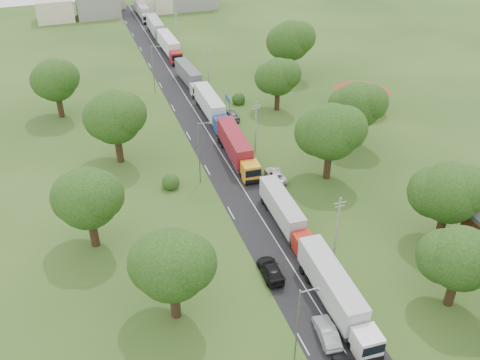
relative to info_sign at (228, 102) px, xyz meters
name	(u,v)px	position (x,y,z in m)	size (l,w,h in m)	color
ground	(271,233)	(-5.20, -35.00, -3.00)	(260.00, 260.00, 0.00)	#284517
road	(225,160)	(-5.20, -15.00, -3.00)	(8.00, 200.00, 0.04)	black
info_sign	(228,102)	(0.00, 0.00, 0.00)	(0.12, 3.10, 4.10)	slate
pole_1	(337,228)	(0.30, -42.00, 1.68)	(1.60, 0.24, 9.00)	gray
pole_2	(256,126)	(0.30, -14.00, 1.68)	(1.60, 0.24, 9.00)	gray
pole_3	(208,67)	(0.30, 14.00, 1.68)	(1.60, 0.24, 9.00)	gray
pole_4	(177,28)	(0.30, 42.00, 1.68)	(1.60, 0.24, 9.00)	gray
pole_5	(154,0)	(0.30, 70.00, 1.68)	(1.60, 0.24, 9.00)	gray
lamp_0	(299,325)	(-10.55, -55.00, 2.55)	(2.03, 0.22, 10.00)	slate
lamp_1	(200,150)	(-10.55, -20.00, 2.55)	(2.03, 0.22, 10.00)	slate
lamp_2	(154,67)	(-10.55, 15.00, 2.55)	(2.03, 0.22, 10.00)	slate
tree_2	(460,258)	(8.79, -52.86, 3.59)	(8.00, 8.00, 10.10)	#382616
tree_3	(449,192)	(14.79, -42.84, 4.22)	(8.80, 8.80, 11.07)	#382616
tree_4	(330,131)	(7.79, -24.83, 4.85)	(9.60, 9.60, 12.05)	#382616
tree_5	(358,105)	(16.79, -16.84, 4.22)	(8.80, 8.80, 11.07)	#382616
tree_6	(278,77)	(9.79, 0.14, 3.59)	(8.00, 8.00, 10.10)	#382616
tree_7	(291,40)	(18.79, 15.17, 4.85)	(9.60, 9.60, 12.05)	#382616
tree_10	(171,264)	(-20.21, -44.84, 4.22)	(8.80, 8.80, 11.07)	#382616
tree_11	(87,197)	(-27.21, -29.84, 4.22)	(8.80, 8.80, 11.07)	#382616
tree_12	(114,117)	(-21.21, -9.83, 4.85)	(9.60, 9.60, 12.05)	#382616
tree_13	(55,80)	(-29.21, 10.16, 4.22)	(8.80, 8.80, 11.07)	#382616
house_cream	(362,92)	(24.80, -5.00, 0.64)	(10.08, 10.08, 5.80)	beige
distant_town	(135,1)	(-4.52, 75.00, 0.49)	(52.00, 8.00, 8.00)	gray
truck_0	(336,292)	(-3.50, -49.43, -0.70)	(3.12, 15.71, 4.35)	silver
truck_1	(285,212)	(-2.90, -33.84, -0.96)	(2.64, 13.89, 3.85)	#B22314
truck_2	(236,147)	(-3.45, -15.42, -0.72)	(3.27, 15.54, 4.29)	orange
truck_3	(211,106)	(-2.95, 0.72, -0.76)	(2.64, 15.23, 4.22)	#1A429D
truck_4	(189,76)	(-3.01, 16.81, -0.95)	(3.06, 14.02, 3.87)	#B1B1B1
truck_5	(170,46)	(-2.86, 36.41, -0.73)	(2.95, 15.49, 4.29)	maroon
truck_6	(156,28)	(-3.05, 51.56, -0.78)	(2.70, 15.10, 4.19)	#296D3A
truck_7	(143,11)	(-3.41, 69.58, -0.99)	(2.60, 13.68, 3.79)	#A2A2A2
car_lane_mid	(327,332)	(-6.20, -53.00, -2.20)	(1.70, 4.87, 1.60)	#9EA1A6
car_lane_rear	(271,270)	(-8.20, -42.37, -2.22)	(2.19, 5.39, 1.56)	black
car_verge_near	(275,175)	(0.30, -22.80, -2.29)	(2.37, 5.13, 1.43)	silver
car_verge_far	(231,115)	(0.30, -1.08, -2.16)	(1.98, 4.92, 1.68)	#595C60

